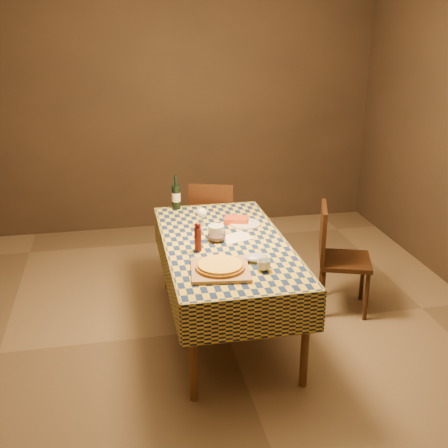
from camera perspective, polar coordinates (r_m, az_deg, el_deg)
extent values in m
plane|color=brown|center=(4.66, 0.12, -10.62)|extent=(5.00, 5.00, 0.00)
cube|color=#34271D|center=(6.54, -4.32, 11.18)|extent=(4.50, 0.10, 2.70)
cube|color=#34271D|center=(1.94, 15.50, -13.77)|extent=(4.50, 0.10, 2.70)
cylinder|color=brown|center=(3.72, -3.15, -12.78)|extent=(0.06, 0.06, 0.75)
cylinder|color=brown|center=(3.87, 8.27, -11.45)|extent=(0.06, 0.06, 0.75)
cylinder|color=brown|center=(5.17, -5.85, -2.75)|extent=(0.06, 0.06, 0.75)
cylinder|color=brown|center=(5.29, 2.37, -2.11)|extent=(0.06, 0.06, 0.75)
cube|color=brown|center=(4.32, 0.13, -2.21)|extent=(0.90, 1.80, 0.03)
cube|color=olive|center=(4.32, 0.13, -1.97)|extent=(0.92, 1.82, 0.02)
cube|color=olive|center=(3.58, 3.09, -9.58)|extent=(0.94, 0.01, 0.30)
cube|color=olive|center=(5.21, -1.88, 0.41)|extent=(0.94, 0.01, 0.30)
cube|color=olive|center=(4.31, -5.95, -4.14)|extent=(0.01, 1.84, 0.30)
cube|color=olive|center=(4.48, 5.98, -3.16)|extent=(0.01, 1.84, 0.30)
cube|color=#997048|center=(3.83, -0.39, -4.67)|extent=(0.44, 0.44, 0.02)
cylinder|color=#A2661B|center=(3.82, -0.39, -4.37)|extent=(0.37, 0.37, 0.02)
cylinder|color=gold|center=(3.81, -0.39, -4.14)|extent=(0.33, 0.33, 0.01)
cylinder|color=#511213|center=(4.13, -2.66, -1.56)|extent=(0.07, 0.07, 0.18)
sphere|color=#511213|center=(4.09, -2.69, -0.10)|extent=(0.04, 0.04, 0.04)
imported|color=#5D454E|center=(4.33, -0.76, -1.41)|extent=(0.15, 0.15, 0.05)
cylinder|color=white|center=(4.60, -2.26, -0.34)|extent=(0.09, 0.09, 0.01)
cylinder|color=white|center=(4.59, -2.26, 0.15)|extent=(0.01, 0.01, 0.08)
sphere|color=white|center=(4.56, -2.28, 1.12)|extent=(0.08, 0.08, 0.08)
ellipsoid|color=#420814|center=(4.56, -2.28, 1.01)|extent=(0.06, 0.06, 0.03)
cylinder|color=black|center=(5.03, -4.89, 2.76)|extent=(0.08, 0.08, 0.22)
cylinder|color=black|center=(4.99, -4.94, 4.46)|extent=(0.03, 0.03, 0.09)
cylinder|color=beige|center=(5.03, -4.89, 2.76)|extent=(0.08, 0.08, 0.08)
cylinder|color=silver|center=(4.37, -0.81, -0.81)|extent=(0.16, 0.16, 0.10)
cube|color=#B83E18|center=(4.70, 1.26, 0.41)|extent=(0.23, 0.19, 0.05)
cylinder|color=silver|center=(4.66, 2.16, 0.01)|extent=(0.30, 0.30, 0.01)
imported|color=silver|center=(3.85, 4.05, -4.20)|extent=(0.10, 0.10, 0.07)
cube|color=white|center=(4.40, 1.19, -1.39)|extent=(0.29, 0.25, 0.00)
ellipsoid|color=#A0A7CD|center=(3.99, 3.27, -3.42)|extent=(0.18, 0.14, 0.05)
cube|color=black|center=(5.54, -1.03, -0.16)|extent=(0.53, 0.53, 0.04)
cube|color=black|center=(5.27, -1.33, 1.61)|extent=(0.41, 0.16, 0.46)
cylinder|color=black|center=(5.78, 0.99, -1.78)|extent=(0.04, 0.04, 0.43)
cylinder|color=black|center=(5.82, -2.54, -1.63)|extent=(0.04, 0.04, 0.43)
cylinder|color=black|center=(5.45, 0.62, -3.22)|extent=(0.04, 0.04, 0.43)
cylinder|color=black|center=(5.49, -3.12, -3.04)|extent=(0.04, 0.04, 0.43)
cube|color=black|center=(4.88, 12.20, -3.68)|extent=(0.53, 0.53, 0.04)
cube|color=black|center=(4.77, 10.03, -0.84)|extent=(0.17, 0.41, 0.46)
cylinder|color=black|center=(4.84, 14.27, -7.18)|extent=(0.04, 0.04, 0.43)
cylinder|color=black|center=(5.16, 13.87, -5.32)|extent=(0.04, 0.04, 0.43)
cylinder|color=black|center=(4.80, 9.97, -7.03)|extent=(0.04, 0.04, 0.43)
cylinder|color=black|center=(5.12, 9.85, -5.17)|extent=(0.04, 0.04, 0.43)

